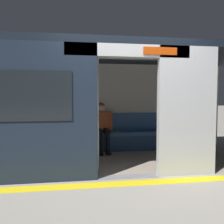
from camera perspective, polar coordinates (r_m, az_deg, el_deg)
name	(u,v)px	position (r m, az deg, el deg)	size (l,w,h in m)	color
ground_plane	(128,177)	(4.23, 3.65, -14.77)	(60.00, 60.00, 0.00)	gray
platform_edge_strip	(132,183)	(3.95, 4.63, -16.07)	(8.00, 0.24, 0.01)	yellow
train_car	(113,89)	(5.10, 0.22, 5.40)	(6.40, 2.54, 2.28)	silver
bench_seat	(110,136)	(6.09, -0.47, -5.67)	(2.69, 0.44, 0.46)	#38609E
person_seated	(102,124)	(5.97, -2.40, -2.69)	(0.55, 0.69, 1.19)	#CC5933
handbag	(87,129)	(6.08, -5.85, -3.87)	(0.26, 0.15, 0.17)	brown
book	(117,131)	(6.17, 1.19, -4.41)	(0.15, 0.22, 0.03)	#33723F
grab_pole_door	(98,111)	(4.44, -3.29, 0.21)	(0.04, 0.04, 2.14)	silver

